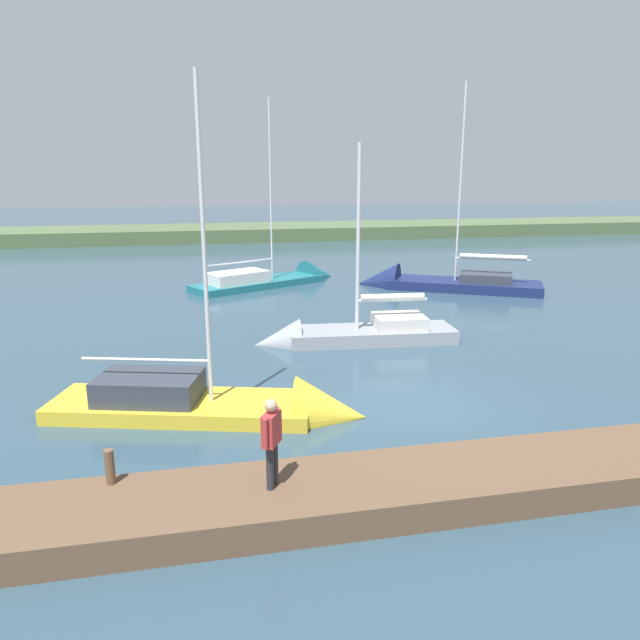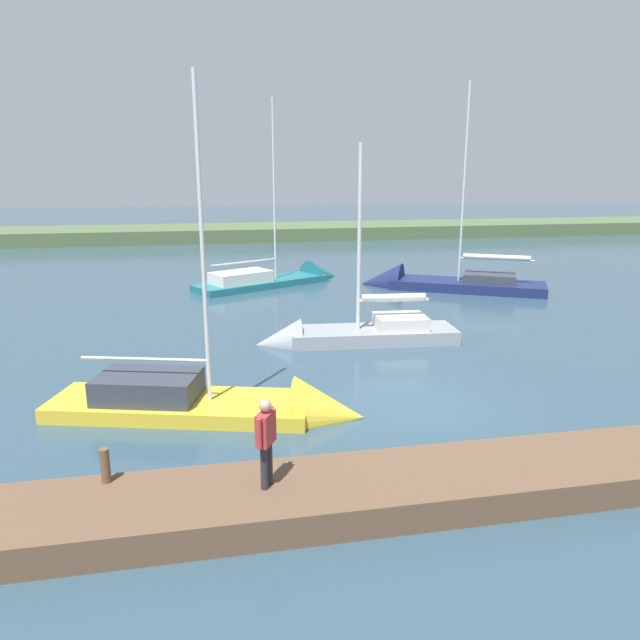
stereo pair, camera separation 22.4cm
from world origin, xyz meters
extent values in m
plane|color=#2D4756|center=(0.00, 0.00, 0.00)|extent=(200.00, 200.00, 0.00)
cube|color=#4C603D|center=(0.00, -42.43, 0.00)|extent=(180.00, 8.00, 2.40)
cube|color=brown|center=(0.00, 4.45, 0.30)|extent=(19.43, 2.13, 0.60)
cylinder|color=brown|center=(7.38, 3.70, 0.93)|extent=(0.17, 0.17, 0.67)
cube|color=gray|center=(-0.62, -6.23, 0.00)|extent=(6.29, 2.34, 1.00)
cone|color=gray|center=(2.92, -6.51, 0.00)|extent=(1.82, 2.00, 1.87)
cube|color=silver|center=(-1.65, -6.15, 0.74)|extent=(1.97, 1.69, 0.47)
cylinder|color=silver|center=(-0.03, -6.28, 3.83)|extent=(0.14, 0.14, 6.67)
cylinder|color=silver|center=(-1.36, -6.18, 1.56)|extent=(2.65, 0.32, 0.11)
cylinder|color=silver|center=(-1.36, -6.18, 1.68)|extent=(2.40, 0.43, 0.25)
cube|color=navy|center=(-8.28, -14.69, 0.05)|extent=(8.27, 6.01, 0.91)
cone|color=navy|center=(-4.19, -16.90, 0.05)|extent=(3.13, 3.23, 2.47)
cube|color=#333842|center=(-9.30, -14.15, 0.74)|extent=(3.20, 2.88, 0.47)
cylinder|color=silver|center=(-7.89, -14.91, 5.55)|extent=(0.10, 0.10, 10.08)
cylinder|color=silver|center=(-9.55, -14.01, 1.74)|extent=(3.35, 1.86, 0.08)
cylinder|color=silver|center=(-9.55, -14.01, 1.86)|extent=(3.10, 1.83, 0.25)
cube|color=#1E6B75|center=(2.45, -17.89, 0.00)|extent=(7.81, 5.53, 0.76)
cone|color=#1E6B75|center=(-1.43, -19.94, 0.00)|extent=(2.79, 2.89, 2.21)
cube|color=silver|center=(3.61, -17.28, 0.68)|extent=(3.61, 3.02, 0.60)
cylinder|color=silver|center=(1.61, -18.33, 5.19)|extent=(0.10, 0.10, 9.61)
cylinder|color=silver|center=(3.40, -17.39, 1.47)|extent=(3.63, 1.96, 0.08)
cube|color=gold|center=(6.23, -0.74, 0.04)|extent=(7.10, 3.79, 0.70)
cone|color=gold|center=(2.47, 0.31, 0.04)|extent=(2.31, 2.46, 2.04)
cube|color=#333842|center=(7.03, -0.96, 0.72)|extent=(2.94, 2.27, 0.66)
cylinder|color=silver|center=(5.46, -0.52, 4.43)|extent=(0.11, 0.11, 8.09)
cylinder|color=silver|center=(7.08, -0.98, 1.47)|extent=(3.26, 0.98, 0.08)
cylinder|color=#28282D|center=(4.43, 4.32, 1.02)|extent=(0.14, 0.14, 0.84)
cylinder|color=#28282D|center=(4.53, 4.49, 1.02)|extent=(0.14, 0.14, 0.84)
cube|color=#B23333|center=(4.48, 4.40, 1.74)|extent=(0.42, 0.51, 0.60)
sphere|color=tan|center=(4.48, 4.40, 2.18)|extent=(0.23, 0.23, 0.23)
cylinder|color=#B23333|center=(4.34, 4.16, 1.75)|extent=(0.09, 0.09, 0.57)
cylinder|color=#B23333|center=(4.62, 4.65, 1.75)|extent=(0.09, 0.09, 0.57)
camera|label=1|loc=(5.58, 13.93, 6.16)|focal=32.64mm
camera|label=2|loc=(5.36, 13.97, 6.16)|focal=32.64mm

